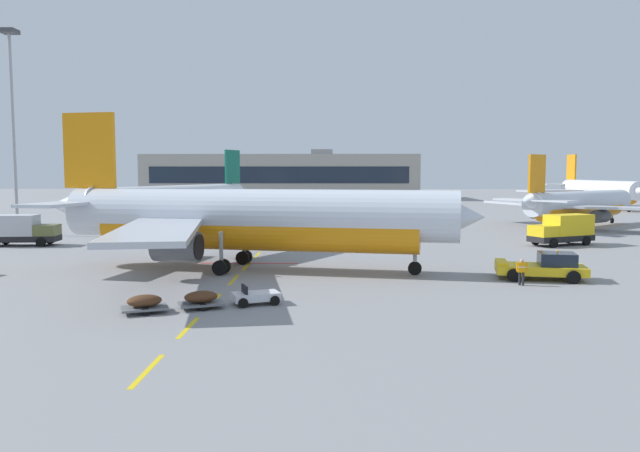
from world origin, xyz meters
TOP-DOWN VIEW (x-y plane):
  - ground at (40.00, 40.00)m, footprint 400.00×400.00m
  - apron_paint_markings at (18.00, 36.35)m, footprint 8.00×92.95m
  - airliner_foreground at (18.59, 18.83)m, footprint 34.73×34.12m
  - pushback_tug at (39.69, 15.16)m, footprint 6.40×4.00m
  - airliner_mid_left at (3.45, 60.16)m, footprint 29.07×30.46m
  - airliner_far_center at (58.06, 55.75)m, footprint 24.08×22.24m
  - airliner_far_right at (78.99, 98.72)m, footprint 32.25×32.50m
  - catering_truck at (-7.03, 33.37)m, footprint 7.19×3.16m
  - fuel_service_truck at (48.40, 35.22)m, footprint 7.34×5.24m
  - baggage_train at (17.75, 5.47)m, footprint 8.51×4.62m
  - ground_crew_worker at (37.42, 12.82)m, footprint 0.70×0.33m
  - apron_light_mast_near at (-12.87, 43.78)m, footprint 1.80×1.80m
  - terminal_satellite at (9.98, 144.74)m, footprint 74.44×25.59m

SIDE VIEW (x-z plane):
  - ground at x=40.00m, z-range 0.00..0.00m
  - apron_paint_markings at x=18.00m, z-range 0.00..0.01m
  - baggage_train at x=17.75m, z-range -0.05..1.09m
  - pushback_tug at x=39.69m, z-range -0.14..1.94m
  - ground_crew_worker at x=37.42m, z-range 0.13..1.90m
  - catering_truck at x=-7.03m, z-range 0.08..3.22m
  - fuel_service_truck at x=48.40m, z-range 0.08..3.22m
  - airliner_far_center at x=58.06m, z-range -1.70..7.95m
  - airliner_mid_left at x=3.45m, z-range -1.95..9.09m
  - airliner_far_right at x=78.99m, z-range -2.01..9.38m
  - airliner_foreground at x=18.59m, z-range -2.15..10.05m
  - terminal_satellite at x=9.98m, z-range -0.78..13.01m
  - apron_light_mast_near at x=-12.87m, z-range 2.99..27.01m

